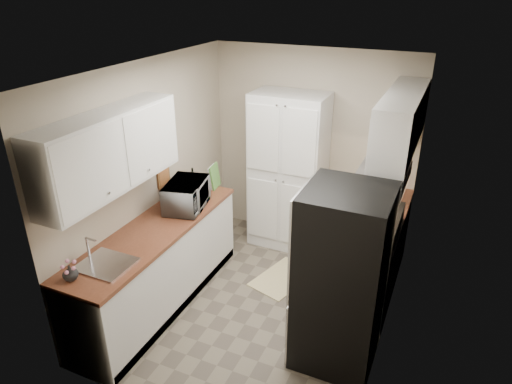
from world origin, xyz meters
TOP-DOWN VIEW (x-y plane):
  - ground at (0.00, 0.00)m, footprint 3.20×3.20m
  - room_shell at (-0.02, -0.01)m, footprint 2.64×3.24m
  - pantry_cabinet at (-0.20, 1.32)m, footprint 0.90×0.55m
  - base_cabinet_left at (-0.99, -0.43)m, footprint 0.60×2.30m
  - countertop_left at (-0.99, -0.43)m, footprint 0.63×2.33m
  - base_cabinet_right at (0.99, 1.19)m, footprint 0.60×0.80m
  - countertop_right at (0.99, 1.19)m, footprint 0.63×0.83m
  - electric_range at (0.97, 0.39)m, footprint 0.71×0.78m
  - refrigerator at (0.94, -0.41)m, footprint 0.70×0.72m
  - microwave at (-0.92, 0.09)m, footprint 0.50×0.63m
  - wine_bottle at (-1.10, 0.51)m, footprint 0.07×0.07m
  - flower_vase at (-1.11, -1.44)m, footprint 0.16×0.16m
  - cutting_board at (-0.90, 0.70)m, footprint 0.05×0.23m
  - toaster_oven at (0.97, 1.13)m, footprint 0.37×0.43m
  - fruit_basket at (0.98, 1.15)m, footprint 0.34×0.34m
  - kitchen_mat at (0.07, 0.50)m, footprint 0.66×0.86m

SIDE VIEW (x-z plane):
  - ground at x=0.00m, z-range 0.00..0.00m
  - kitchen_mat at x=0.07m, z-range 0.00..0.01m
  - base_cabinet_left at x=-0.99m, z-range 0.00..0.88m
  - base_cabinet_right at x=0.99m, z-range 0.00..0.88m
  - electric_range at x=0.97m, z-range -0.09..1.04m
  - refrigerator at x=0.94m, z-range 0.00..1.70m
  - countertop_left at x=-0.99m, z-range 0.88..0.92m
  - countertop_right at x=0.99m, z-range 0.88..0.92m
  - flower_vase at x=-1.11m, z-range 0.92..1.06m
  - pantry_cabinet at x=-0.20m, z-range 0.00..2.00m
  - toaster_oven at x=0.97m, z-range 0.92..1.13m
  - wine_bottle at x=-1.10m, z-range 0.92..1.18m
  - cutting_board at x=-0.90m, z-range 0.92..1.21m
  - microwave at x=-0.92m, z-range 0.92..1.23m
  - fruit_basket at x=0.98m, z-range 1.13..1.24m
  - room_shell at x=-0.02m, z-range 0.37..2.89m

